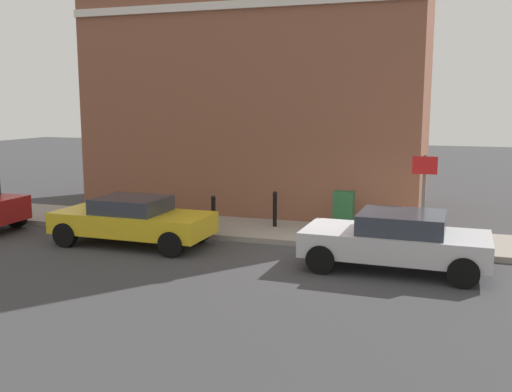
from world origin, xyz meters
name	(u,v)px	position (x,y,z in m)	size (l,w,h in m)	color
ground	(326,256)	(0.00, 0.00, 0.00)	(80.00, 80.00, 0.00)	#38383A
sidewalk	(147,222)	(1.93, 6.00, 0.07)	(2.54, 30.00, 0.15)	gray
corner_building	(266,69)	(6.43, 3.57, 4.91)	(6.56, 11.14, 9.82)	brown
car_silver	(396,240)	(-0.66, -1.72, 0.69)	(2.05, 4.10, 1.31)	#B7B7BC
car_yellow	(133,220)	(-0.47, 5.08, 0.67)	(1.88, 4.20, 1.27)	gold
utility_cabinet	(344,213)	(2.13, -0.05, 0.68)	(0.46, 0.61, 1.15)	#1E4C28
bollard_near_cabinet	(275,208)	(2.23, 1.97, 0.70)	(0.14, 0.14, 1.04)	black
bollard_far_kerb	(213,213)	(0.91, 3.35, 0.70)	(0.14, 0.14, 1.04)	black
street_sign	(424,187)	(1.09, -2.20, 1.66)	(0.08, 0.60, 2.30)	#59595B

